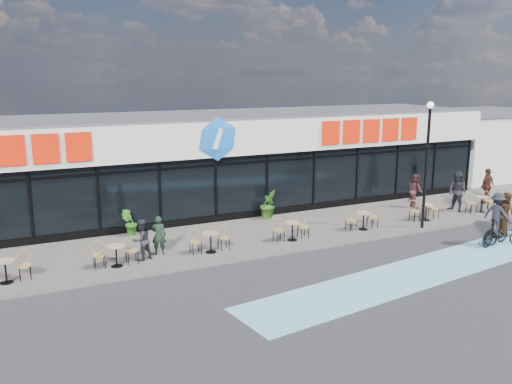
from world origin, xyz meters
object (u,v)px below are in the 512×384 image
potted_plant_left (129,223)px  potted_plant_right (270,205)px  patron_left (159,235)px  patron_right (142,240)px  lamp_post (427,154)px  pedestrian_a (457,192)px  pedestrian_b (415,191)px  pedestrian_c (487,186)px  cyclist_a (504,224)px  cyclist_b (496,223)px  potted_plant_mid (268,204)px

potted_plant_left → potted_plant_right: bearing=1.7°
patron_left → patron_right: (-0.71, -0.35, 0.02)m
potted_plant_right → lamp_post: bearing=-41.7°
potted_plant_left → pedestrian_a: bearing=-10.6°
pedestrian_b → pedestrian_c: size_ratio=0.93×
cyclist_a → cyclist_b: size_ratio=1.01×
potted_plant_left → cyclist_a: bearing=-29.4°
patron_right → pedestrian_a: pedestrian_a is taller
potted_plant_mid → pedestrian_b: bearing=-9.5°
lamp_post → patron_right: size_ratio=3.59×
lamp_post → pedestrian_c: lamp_post is taller
pedestrian_a → patron_left: bearing=-99.9°
potted_plant_left → pedestrian_a: (14.86, -2.79, 0.42)m
lamp_post → potted_plant_mid: 7.14m
patron_right → potted_plant_right: bearing=-177.2°
pedestrian_b → cyclist_b: 5.92m
potted_plant_left → pedestrian_a: size_ratio=0.56×
potted_plant_left → potted_plant_mid: 6.23m
patron_right → cyclist_a: size_ratio=0.71×
pedestrian_a → pedestrian_b: size_ratio=1.16×
cyclist_a → patron_left: bearing=160.2°
pedestrian_c → patron_right: bearing=-8.3°
pedestrian_c → cyclist_a: 6.85m
pedestrian_b → cyclist_a: 5.99m
patron_right → pedestrian_a: bearing=157.8°
potted_plant_mid → patron_left: (-5.80, -2.73, 0.06)m
potted_plant_left → lamp_post: bearing=-20.4°
patron_left → pedestrian_b: (13.23, 1.48, 0.11)m
potted_plant_mid → patron_right: patron_right is taller
patron_left → cyclist_b: cyclist_b is taller
patron_right → pedestrian_c: 17.78m
pedestrian_c → cyclist_b: size_ratio=0.86×
pedestrian_b → pedestrian_c: (3.82, -0.93, 0.06)m
lamp_post → patron_left: size_ratio=3.71×
potted_plant_right → pedestrian_a: 8.93m
potted_plant_left → patron_left: 2.81m
lamp_post → potted_plant_right: bearing=138.3°
pedestrian_a → cyclist_a: size_ratio=0.91×
patron_left → pedestrian_b: size_ratio=0.87×
potted_plant_mid → patron_left: patron_left is taller
potted_plant_left → cyclist_b: 14.36m
pedestrian_b → cyclist_b: bearing=-172.8°
patron_right → patron_left: bearing=-176.9°
pedestrian_b → potted_plant_right: bearing=96.9°
potted_plant_right → potted_plant_left: bearing=-178.3°
patron_left → potted_plant_mid: bearing=-130.9°
cyclist_a → potted_plant_right: bearing=130.6°
potted_plant_right → patron_left: 6.71m
pedestrian_c → cyclist_a: cyclist_a is taller
patron_left → cyclist_b: 12.81m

